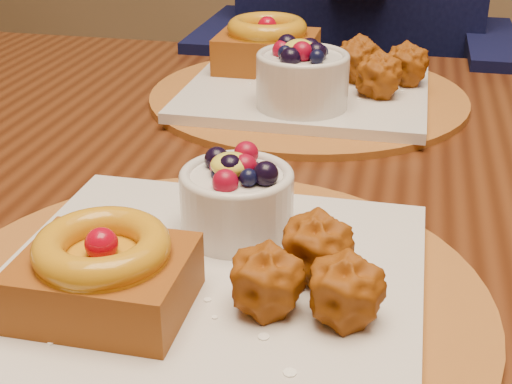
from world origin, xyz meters
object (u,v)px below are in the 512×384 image
Objects in this scene: chair_far at (324,142)px; dining_table at (271,244)px; place_setting_near at (204,274)px; place_setting_far at (304,77)px.

dining_table is at bearing -94.32° from chair_far.
place_setting_near is 0.47× the size of chair_far.
chair_far reaches higher than dining_table.
place_setting_far is 0.71m from chair_far.
chair_far is (-0.05, 1.05, -0.33)m from place_setting_near.
place_setting_far is at bearing -93.47° from chair_far.
place_setting_near reaches higher than dining_table.
dining_table is 4.21× the size of place_setting_far.
dining_table is 0.24m from place_setting_near.
place_setting_near is at bearing -89.79° from place_setting_far.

